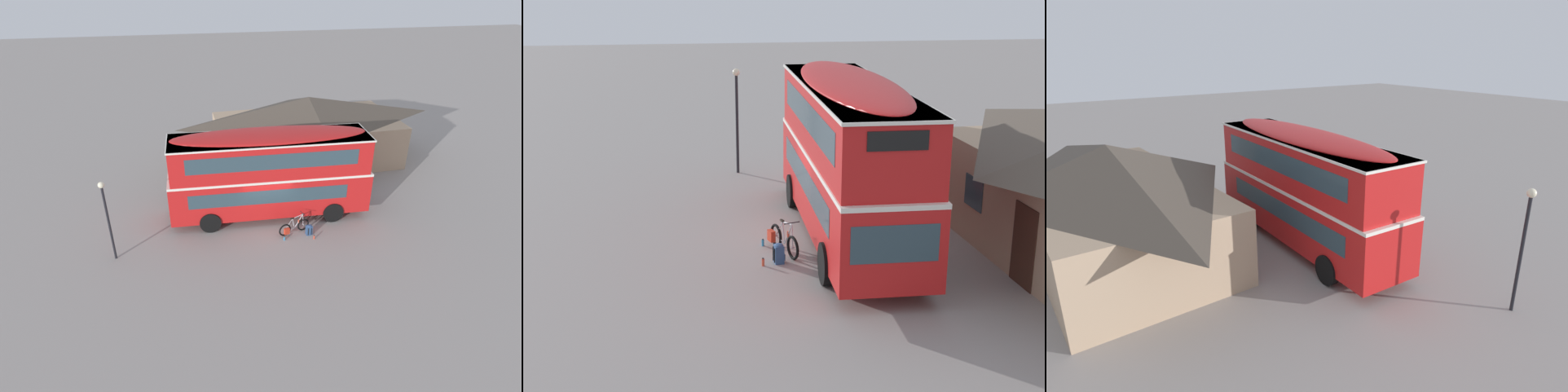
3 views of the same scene
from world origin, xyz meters
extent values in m
plane|color=gray|center=(0.00, 0.00, 0.00)|extent=(120.00, 120.00, 0.00)
cylinder|color=black|center=(3.56, 2.08, 0.55)|extent=(1.10, 0.30, 1.10)
cylinder|color=black|center=(3.52, -0.30, 0.55)|extent=(1.10, 0.30, 1.10)
cylinder|color=black|center=(-2.90, 2.18, 0.55)|extent=(1.10, 0.30, 1.10)
cylinder|color=black|center=(-2.94, -0.20, 0.55)|extent=(1.10, 0.30, 1.10)
cube|color=red|center=(0.31, 0.94, 1.52)|extent=(10.47, 2.67, 2.10)
cube|color=white|center=(0.31, 0.94, 2.60)|extent=(10.49, 2.69, 0.12)
cube|color=red|center=(0.31, 0.94, 3.58)|extent=(10.15, 2.62, 1.90)
ellipsoid|color=red|center=(0.31, 0.94, 4.61)|extent=(9.94, 2.56, 0.36)
cube|color=#2D424C|center=(5.50, 0.86, 1.77)|extent=(0.09, 2.05, 0.90)
cube|color=black|center=(5.37, 0.86, 4.10)|extent=(0.08, 1.38, 0.44)
cube|color=#2D424C|center=(0.09, -0.30, 1.82)|extent=(8.13, 0.17, 0.76)
cube|color=#2D424C|center=(0.29, -0.27, 3.73)|extent=(8.55, 0.18, 0.80)
cube|color=#2D424C|center=(0.13, 2.18, 1.82)|extent=(8.13, 0.17, 0.76)
cube|color=#2D424C|center=(0.33, 2.16, 3.73)|extent=(8.55, 0.18, 0.80)
cube|color=white|center=(0.31, 0.94, 4.49)|extent=(10.26, 2.70, 0.08)
torus|color=black|center=(1.76, -0.89, 0.34)|extent=(0.67, 0.28, 0.68)
torus|color=black|center=(0.73, -1.22, 0.34)|extent=(0.67, 0.28, 0.68)
cylinder|color=#B2B2B7|center=(1.76, -0.89, 0.34)|extent=(0.08, 0.11, 0.05)
cylinder|color=#B2B2B7|center=(0.73, -1.22, 0.34)|extent=(0.08, 0.11, 0.05)
cylinder|color=#B7B7BC|center=(1.48, -0.98, 0.64)|extent=(0.48, 0.18, 0.73)
cylinder|color=#B7B7BC|center=(1.42, -1.00, 0.94)|extent=(0.59, 0.22, 0.14)
cylinder|color=#B7B7BC|center=(1.20, -1.07, 0.58)|extent=(0.18, 0.09, 0.61)
cylinder|color=#B7B7BC|center=(1.00, -1.13, 0.31)|extent=(0.55, 0.20, 0.09)
cylinder|color=#B7B7BC|center=(0.93, -1.15, 0.61)|extent=(0.43, 0.16, 0.56)
cylinder|color=#B7B7BC|center=(1.73, -0.90, 0.67)|extent=(0.10, 0.06, 0.65)
cylinder|color=black|center=(1.71, -0.91, 1.04)|extent=(0.16, 0.45, 0.03)
ellipsoid|color=black|center=(1.11, -1.10, 0.91)|extent=(0.28, 0.17, 0.06)
cube|color=red|center=(0.79, -1.36, 0.36)|extent=(0.31, 0.22, 0.32)
cylinder|color=#D84C33|center=(1.48, -0.98, 0.64)|extent=(0.07, 0.07, 0.18)
cube|color=#2D4C7A|center=(1.96, -1.31, 0.25)|extent=(0.32, 0.27, 0.51)
ellipsoid|color=#2D4C7A|center=(1.96, -1.31, 0.51)|extent=(0.31, 0.26, 0.10)
cube|color=navy|center=(1.95, -1.17, 0.18)|extent=(0.21, 0.06, 0.18)
cylinder|color=black|center=(1.89, -1.45, 0.25)|extent=(0.04, 0.04, 0.40)
cylinder|color=black|center=(2.06, -1.43, 0.25)|extent=(0.04, 0.04, 0.40)
cylinder|color=#338CBF|center=(0.62, -1.59, 0.09)|extent=(0.08, 0.08, 0.19)
cylinder|color=black|center=(0.62, -1.59, 0.20)|extent=(0.05, 0.05, 0.03)
cylinder|color=#D84C33|center=(2.12, -1.75, 0.10)|extent=(0.08, 0.08, 0.20)
cylinder|color=black|center=(2.12, -1.75, 0.21)|extent=(0.05, 0.05, 0.03)
cube|color=tan|center=(4.12, 7.52, 1.42)|extent=(12.18, 6.58, 2.84)
pyramid|color=#4C4238|center=(4.12, 7.52, 3.62)|extent=(12.60, 7.00, 1.56)
cube|color=#3D2319|center=(4.28, 4.54, 1.05)|extent=(1.10, 0.10, 2.10)
cube|color=#2D424C|center=(1.32, 4.38, 1.56)|extent=(1.10, 0.10, 0.90)
cube|color=#2D424C|center=(7.25, 4.71, 1.56)|extent=(1.10, 0.10, 0.90)
cylinder|color=black|center=(-7.52, -1.66, 1.90)|extent=(0.11, 0.11, 3.80)
sphere|color=#F2E5BF|center=(-7.52, -1.66, 3.92)|extent=(0.28, 0.28, 0.28)
camera|label=1|loc=(-3.54, -18.79, 12.69)|focal=29.75mm
camera|label=2|loc=(20.60, -3.76, 7.68)|focal=51.20mm
camera|label=3|loc=(-13.65, 10.45, 7.94)|focal=30.07mm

